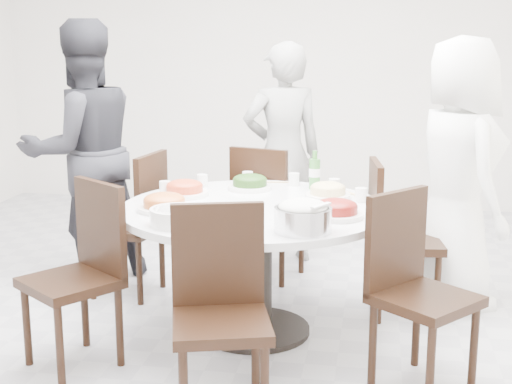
% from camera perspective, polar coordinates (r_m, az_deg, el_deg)
% --- Properties ---
extents(floor, '(6.00, 6.00, 0.01)m').
position_cam_1_polar(floor, '(4.52, -1.61, -9.47)').
color(floor, '#B6B5BA').
rests_on(floor, ground).
extents(wall_back, '(6.00, 0.01, 2.80)m').
position_cam_1_polar(wall_back, '(7.17, 3.13, 10.04)').
color(wall_back, white).
rests_on(wall_back, ground).
extents(dining_table, '(1.50, 1.50, 0.75)m').
position_cam_1_polar(dining_table, '(4.09, -0.12, -6.26)').
color(dining_table, white).
rests_on(dining_table, floor).
extents(chair_ne, '(0.47, 0.47, 0.95)m').
position_cam_1_polar(chair_ne, '(4.43, 11.86, -3.71)').
color(chair_ne, black).
rests_on(chair_ne, floor).
extents(chair_n, '(0.52, 0.52, 0.95)m').
position_cam_1_polar(chair_n, '(5.01, 1.15, -1.58)').
color(chair_n, black).
rests_on(chair_n, floor).
extents(chair_nw, '(0.47, 0.47, 0.95)m').
position_cam_1_polar(chair_nw, '(4.75, -10.34, -2.55)').
color(chair_nw, black).
rests_on(chair_nw, floor).
extents(chair_sw, '(0.59, 0.59, 0.95)m').
position_cam_1_polar(chair_sw, '(3.77, -14.64, -6.68)').
color(chair_sw, black).
rests_on(chair_sw, floor).
extents(chair_s, '(0.52, 0.52, 0.95)m').
position_cam_1_polar(chair_s, '(3.14, -2.81, -10.13)').
color(chair_s, black).
rests_on(chair_s, floor).
extents(chair_se, '(0.59, 0.59, 0.95)m').
position_cam_1_polar(chair_se, '(3.51, 13.42, -8.01)').
color(chair_se, black).
rests_on(chair_se, floor).
extents(diner_right, '(0.81, 0.97, 1.69)m').
position_cam_1_polar(diner_right, '(4.60, 15.81, 1.40)').
color(diner_right, white).
rests_on(diner_right, floor).
extents(diner_middle, '(0.70, 0.59, 1.65)m').
position_cam_1_polar(diner_middle, '(5.33, 2.14, 3.08)').
color(diner_middle, black).
rests_on(diner_middle, floor).
extents(diner_left, '(1.10, 1.09, 1.80)m').
position_cam_1_polar(diner_left, '(5.07, -13.67, 3.12)').
color(diner_left, '#222227').
rests_on(diner_left, floor).
extents(dish_greens, '(0.27, 0.27, 0.07)m').
position_cam_1_polar(dish_greens, '(4.41, -0.49, 0.65)').
color(dish_greens, white).
rests_on(dish_greens, dining_table).
extents(dish_pale, '(0.26, 0.26, 0.07)m').
position_cam_1_polar(dish_pale, '(4.20, 5.77, -0.01)').
color(dish_pale, white).
rests_on(dish_pale, dining_table).
extents(dish_orange, '(0.28, 0.28, 0.08)m').
position_cam_1_polar(dish_orange, '(4.26, -5.73, 0.19)').
color(dish_orange, white).
rests_on(dish_orange, dining_table).
extents(dish_redbrown, '(0.29, 0.29, 0.07)m').
position_cam_1_polar(dish_redbrown, '(3.75, 6.41, -1.49)').
color(dish_redbrown, white).
rests_on(dish_redbrown, dining_table).
extents(dish_tofu, '(0.29, 0.29, 0.08)m').
position_cam_1_polar(dish_tofu, '(3.90, -7.35, -0.96)').
color(dish_tofu, white).
rests_on(dish_tofu, dining_table).
extents(rice_bowl, '(0.28, 0.28, 0.12)m').
position_cam_1_polar(rice_bowl, '(3.46, 3.77, -2.21)').
color(rice_bowl, silver).
rests_on(rice_bowl, dining_table).
extents(soup_bowl, '(0.28, 0.28, 0.09)m').
position_cam_1_polar(soup_bowl, '(3.60, -6.29, -1.97)').
color(soup_bowl, white).
rests_on(soup_bowl, dining_table).
extents(beverage_bottle, '(0.07, 0.07, 0.24)m').
position_cam_1_polar(beverage_bottle, '(4.43, 4.71, 1.77)').
color(beverage_bottle, '#397F32').
rests_on(beverage_bottle, dining_table).
extents(tea_cups, '(0.07, 0.07, 0.08)m').
position_cam_1_polar(tea_cups, '(4.54, 1.02, 1.05)').
color(tea_cups, white).
rests_on(tea_cups, dining_table).
extents(chopsticks, '(0.24, 0.04, 0.01)m').
position_cam_1_polar(chopsticks, '(4.64, 1.10, 0.85)').
color(chopsticks, tan).
rests_on(chopsticks, dining_table).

